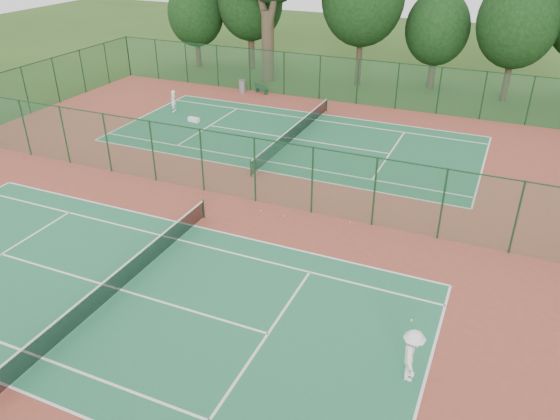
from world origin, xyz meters
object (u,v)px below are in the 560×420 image
object	(u,v)px
player_near	(412,356)
player_far	(173,101)
bench	(261,89)
trash_bin	(242,86)
kit_bag	(194,120)

from	to	relation	value
player_near	player_far	xyz separation A→B (m)	(-21.79, 19.70, -0.13)
player_far	bench	distance (m)	7.98
player_near	player_far	size ratio (longest dim) A/B	1.16
player_near	trash_bin	size ratio (longest dim) A/B	1.84
player_near	bench	xyz separation A→B (m)	(-17.84, 26.63, -0.54)
player_near	kit_bag	bearing A→B (deg)	34.79
player_far	bench	xyz separation A→B (m)	(3.94, 6.93, -0.41)
kit_bag	player_far	bearing A→B (deg)	157.58
trash_bin	bench	bearing A→B (deg)	11.40
player_near	kit_bag	size ratio (longest dim) A/B	2.22
player_far	trash_bin	distance (m)	7.03
trash_bin	kit_bag	distance (m)	7.97
player_near	kit_bag	world-z (taller)	player_near
player_near	trash_bin	world-z (taller)	player_near
player_far	kit_bag	distance (m)	2.96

